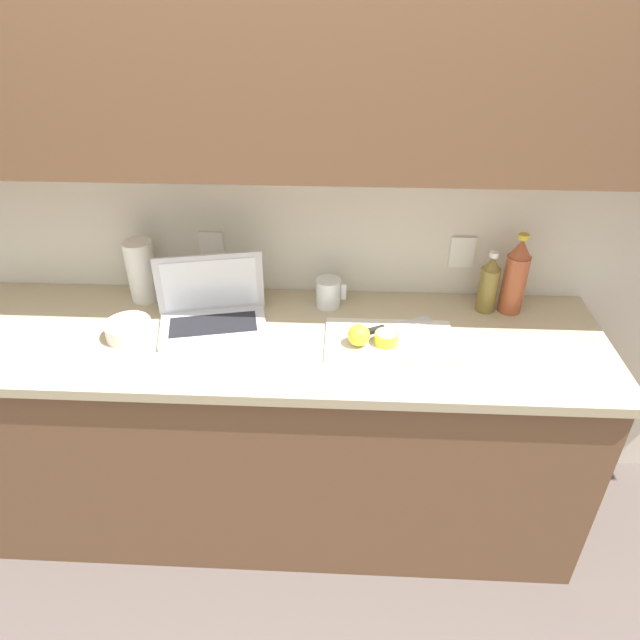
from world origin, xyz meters
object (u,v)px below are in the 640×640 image
bottle_green_soda (489,284)px  bottle_oil_tall (515,277)px  lemon_whole_beside (359,335)px  measuring_cup (329,293)px  cutting_board (390,341)px  paper_towel_roll (142,271)px  knife (380,329)px  laptop (212,309)px  bowl_white (129,330)px  lemon_half_cut (386,338)px

bottle_green_soda → bottle_oil_tall: (0.09, 0.00, 0.03)m
lemon_whole_beside → measuring_cup: 0.29m
bottle_green_soda → cutting_board: bearing=-148.1°
bottle_green_soda → measuring_cup: size_ratio=2.07×
bottle_oil_tall → paper_towel_roll: size_ratio=1.30×
knife → paper_towel_roll: size_ratio=1.19×
bottle_oil_tall → paper_towel_roll: (-1.36, 0.02, -0.02)m
laptop → bottle_oil_tall: 1.08m
laptop → bottle_oil_tall: bottle_oil_tall is taller
laptop → bowl_white: 0.29m
bottle_green_soda → bowl_white: 1.28m
bottle_oil_tall → measuring_cup: size_ratio=2.69×
paper_towel_roll → bowl_white: bearing=-85.2°
cutting_board → bottle_green_soda: (0.36, 0.22, 0.10)m
bottle_green_soda → bottle_oil_tall: 0.09m
paper_towel_roll → knife: bearing=-12.5°
bottle_green_soda → bowl_white: (-1.25, -0.24, -0.08)m
laptop → lemon_half_cut: laptop is taller
knife → measuring_cup: 0.26m
bottle_oil_tall → paper_towel_roll: bearing=179.1°
lemon_whole_beside → bottle_oil_tall: size_ratio=0.25×
bottle_green_soda → paper_towel_roll: (-1.27, 0.02, 0.01)m
lemon_half_cut → measuring_cup: size_ratio=0.70×
bowl_white → lemon_whole_beside: bearing=-1.5°
knife → measuring_cup: bearing=109.2°
knife → bottle_oil_tall: bearing=-7.0°
bottle_oil_tall → cutting_board: bearing=-153.4°
bowl_white → bottle_oil_tall: bearing=10.1°
cutting_board → paper_towel_roll: (-0.91, 0.25, 0.11)m
cutting_board → lemon_half_cut: (-0.01, -0.02, 0.02)m
bottle_oil_tall → measuring_cup: 0.67m
knife → cutting_board: bearing=-85.5°
lemon_whole_beside → knife: bearing=48.3°
lemon_whole_beside → bottle_green_soda: size_ratio=0.32×
knife → lemon_whole_beside: lemon_whole_beside is taller
bottle_green_soda → measuring_cup: bottle_green_soda is taller
lemon_half_cut → bottle_green_soda: size_ratio=0.34×
measuring_cup → bowl_white: bearing=-160.2°
cutting_board → measuring_cup: measuring_cup is taller
lemon_whole_beside → laptop: bearing=166.8°
knife → lemon_whole_beside: 0.12m
laptop → measuring_cup: bearing=7.1°
lemon_half_cut → paper_towel_roll: (-0.90, 0.27, 0.09)m
measuring_cup → bottle_oil_tall: bearing=-0.4°
bottle_oil_tall → measuring_cup: bottle_oil_tall is taller
laptop → cutting_board: laptop is taller
cutting_board → lemon_half_cut: size_ratio=5.54×
laptop → bowl_white: size_ratio=2.64×
bottle_green_soda → measuring_cup: bearing=179.6°
laptop → cutting_board: (0.62, -0.09, -0.05)m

